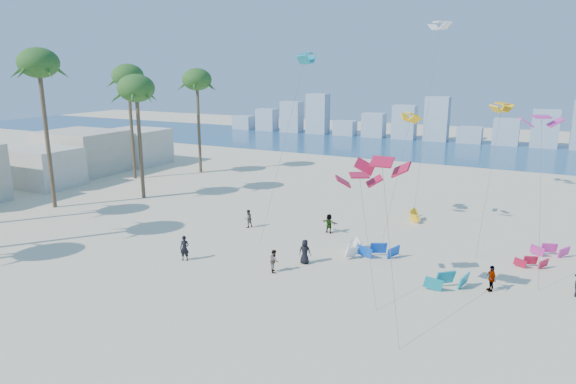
% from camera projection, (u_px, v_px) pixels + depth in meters
% --- Properties ---
extents(ground, '(220.00, 220.00, 0.00)m').
position_uv_depth(ground, '(99.00, 334.00, 26.27)').
color(ground, beige).
rests_on(ground, ground).
extents(ocean, '(220.00, 220.00, 0.00)m').
position_uv_depth(ocean, '(416.00, 147.00, 88.60)').
color(ocean, navy).
rests_on(ocean, ground).
extents(kitesurfer_near, '(0.78, 0.64, 1.85)m').
position_uv_depth(kitesurfer_near, '(185.00, 248.00, 36.17)').
color(kitesurfer_near, black).
rests_on(kitesurfer_near, ground).
extents(kitesurfer_mid, '(0.93, 0.97, 1.57)m').
position_uv_depth(kitesurfer_mid, '(274.00, 261.00, 34.18)').
color(kitesurfer_mid, gray).
rests_on(kitesurfer_mid, ground).
extents(kitesurfers_far, '(30.87, 7.92, 1.91)m').
position_uv_depth(kitesurfers_far, '(401.00, 250.00, 36.06)').
color(kitesurfers_far, black).
rests_on(kitesurfers_far, ground).
extents(grounded_kites, '(15.61, 16.79, 1.00)m').
position_uv_depth(grounded_kites, '(430.00, 250.00, 37.12)').
color(grounded_kites, white).
rests_on(grounded_kites, ground).
extents(flying_kites, '(29.84, 32.27, 18.50)m').
position_uv_depth(flying_kites, '(460.00, 103.00, 35.98)').
color(flying_kites, '#B81236').
rests_on(flying_kites, ground).
extents(palm_row, '(11.63, 44.80, 15.73)m').
position_uv_depth(palm_row, '(51.00, 84.00, 47.05)').
color(palm_row, brown).
rests_on(palm_row, ground).
extents(beachfront_buildings, '(11.50, 43.00, 6.00)m').
position_uv_depth(beachfront_buildings, '(27.00, 164.00, 58.46)').
color(beachfront_buildings, beige).
rests_on(beachfront_buildings, ground).
extents(distant_skyline, '(85.00, 3.00, 8.40)m').
position_uv_depth(distant_skyline, '(423.00, 124.00, 97.05)').
color(distant_skyline, '#9EADBF').
rests_on(distant_skyline, ground).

